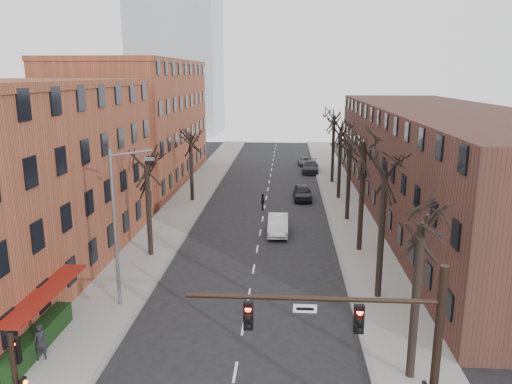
% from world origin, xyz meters
% --- Properties ---
extents(sidewalk_left, '(4.00, 90.00, 0.15)m').
position_xyz_m(sidewalk_left, '(-8.00, 35.00, 0.07)').
color(sidewalk_left, gray).
rests_on(sidewalk_left, ground).
extents(sidewalk_right, '(4.00, 90.00, 0.15)m').
position_xyz_m(sidewalk_right, '(8.00, 35.00, 0.07)').
color(sidewalk_right, gray).
rests_on(sidewalk_right, ground).
extents(building_left_near, '(12.00, 26.00, 12.00)m').
position_xyz_m(building_left_near, '(-16.00, 15.00, 6.00)').
color(building_left_near, brown).
rests_on(building_left_near, ground).
extents(building_left_far, '(12.00, 28.00, 14.00)m').
position_xyz_m(building_left_far, '(-16.00, 44.00, 7.00)').
color(building_left_far, brown).
rests_on(building_left_far, ground).
extents(building_right, '(12.00, 50.00, 10.00)m').
position_xyz_m(building_right, '(16.00, 30.00, 5.00)').
color(building_right, '#462720').
rests_on(building_right, ground).
extents(awning_left, '(1.20, 7.00, 0.15)m').
position_xyz_m(awning_left, '(-9.40, 6.00, 0.00)').
color(awning_left, maroon).
rests_on(awning_left, ground).
extents(hedge, '(0.80, 6.00, 1.00)m').
position_xyz_m(hedge, '(-9.50, 5.00, 0.65)').
color(hedge, black).
rests_on(hedge, sidewalk_left).
extents(tree_right_a, '(5.20, 5.20, 10.00)m').
position_xyz_m(tree_right_a, '(7.60, 4.00, 0.00)').
color(tree_right_a, black).
rests_on(tree_right_a, ground).
extents(tree_right_b, '(5.20, 5.20, 10.80)m').
position_xyz_m(tree_right_b, '(7.60, 12.00, 0.00)').
color(tree_right_b, black).
rests_on(tree_right_b, ground).
extents(tree_right_c, '(5.20, 5.20, 11.60)m').
position_xyz_m(tree_right_c, '(7.60, 20.00, 0.00)').
color(tree_right_c, black).
rests_on(tree_right_c, ground).
extents(tree_right_d, '(5.20, 5.20, 10.00)m').
position_xyz_m(tree_right_d, '(7.60, 28.00, 0.00)').
color(tree_right_d, black).
rests_on(tree_right_d, ground).
extents(tree_right_e, '(5.20, 5.20, 10.80)m').
position_xyz_m(tree_right_e, '(7.60, 36.00, 0.00)').
color(tree_right_e, black).
rests_on(tree_right_e, ground).
extents(tree_right_f, '(5.20, 5.20, 11.60)m').
position_xyz_m(tree_right_f, '(7.60, 44.00, 0.00)').
color(tree_right_f, black).
rests_on(tree_right_f, ground).
extents(tree_left_a, '(5.20, 5.20, 9.50)m').
position_xyz_m(tree_left_a, '(-7.60, 18.00, 0.00)').
color(tree_left_a, black).
rests_on(tree_left_a, ground).
extents(tree_left_b, '(5.20, 5.20, 9.50)m').
position_xyz_m(tree_left_b, '(-7.60, 34.00, 0.00)').
color(tree_left_b, black).
rests_on(tree_left_b, ground).
extents(signal_mast_arm, '(8.14, 0.30, 7.20)m').
position_xyz_m(signal_mast_arm, '(5.45, -1.00, 4.40)').
color(signal_mast_arm, black).
rests_on(signal_mast_arm, ground).
extents(signal_pole_left, '(0.47, 0.44, 4.40)m').
position_xyz_m(signal_pole_left, '(-6.99, -0.95, 2.61)').
color(signal_pole_left, black).
rests_on(signal_pole_left, ground).
extents(streetlight, '(2.45, 0.22, 9.03)m').
position_xyz_m(streetlight, '(-7.03, 10.00, 5.01)').
color(streetlight, slate).
rests_on(streetlight, ground).
extents(silver_sedan, '(1.68, 4.70, 1.54)m').
position_xyz_m(silver_sedan, '(1.48, 23.82, 0.77)').
color(silver_sedan, silver).
rests_on(silver_sedan, ground).
extents(parked_car_near, '(1.99, 4.63, 1.56)m').
position_xyz_m(parked_car_near, '(3.80, 35.42, 0.78)').
color(parked_car_near, black).
rests_on(parked_car_near, ground).
extents(parked_car_mid, '(2.48, 5.39, 1.53)m').
position_xyz_m(parked_car_mid, '(5.26, 50.37, 0.76)').
color(parked_car_mid, '#212129').
rests_on(parked_car_mid, ground).
extents(parked_car_far, '(2.08, 4.13, 1.12)m').
position_xyz_m(parked_car_far, '(4.72, 55.94, 0.56)').
color(parked_car_far, '#53565B').
rests_on(parked_car_far, ground).
extents(pedestrian_a, '(0.75, 0.65, 1.73)m').
position_xyz_m(pedestrian_a, '(-8.90, 4.24, 1.01)').
color(pedestrian_a, black).
rests_on(pedestrian_a, sidewalk_left).
extents(pedestrian_crossing, '(0.52, 0.97, 1.57)m').
position_xyz_m(pedestrian_crossing, '(-0.16, 31.25, 0.78)').
color(pedestrian_crossing, black).
rests_on(pedestrian_crossing, ground).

